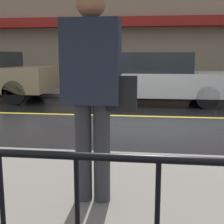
{
  "coord_description": "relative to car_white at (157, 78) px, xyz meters",
  "views": [
    {
      "loc": [
        0.14,
        -7.1,
        1.39
      ],
      "look_at": [
        -0.42,
        -2.68,
        0.58
      ],
      "focal_mm": 50.0,
      "sensor_mm": 36.0,
      "label": 1
    }
  ],
  "objects": [
    {
      "name": "ground_plane",
      "position": [
        -0.29,
        -2.02,
        -0.74
      ],
      "size": [
        80.0,
        80.0,
        0.0
      ],
      "primitive_type": "plane",
      "color": "black"
    },
    {
      "name": "sidewalk_near",
      "position": [
        -0.29,
        -6.59,
        -0.69
      ],
      "size": [
        28.0,
        3.04,
        0.1
      ],
      "color": "slate",
      "rests_on": "ground_plane"
    },
    {
      "name": "sidewalk_far",
      "position": [
        -0.29,
        2.04,
        -0.69
      ],
      "size": [
        28.0,
        2.01,
        0.1
      ],
      "color": "slate",
      "rests_on": "ground_plane"
    },
    {
      "name": "lane_marking",
      "position": [
        -0.29,
        -2.02,
        -0.73
      ],
      "size": [
        25.2,
        0.12,
        0.01
      ],
      "color": "gold",
      "rests_on": "ground_plane"
    },
    {
      "name": "building_storefront",
      "position": [
        -0.29,
        3.17,
        2.65
      ],
      "size": [
        28.0,
        0.85,
        6.86
      ],
      "color": "gray",
      "rests_on": "ground_plane"
    },
    {
      "name": "railing_foreground",
      "position": [
        -0.29,
        -7.86,
        -0.08
      ],
      "size": [
        12.0,
        0.04,
        0.88
      ],
      "color": "black",
      "rests_on": "sidewalk_near"
    },
    {
      "name": "car_white",
      "position": [
        0.0,
        0.0,
        0.0
      ],
      "size": [
        4.09,
        1.79,
        1.47
      ],
      "color": "silver",
      "rests_on": "ground_plane"
    }
  ]
}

